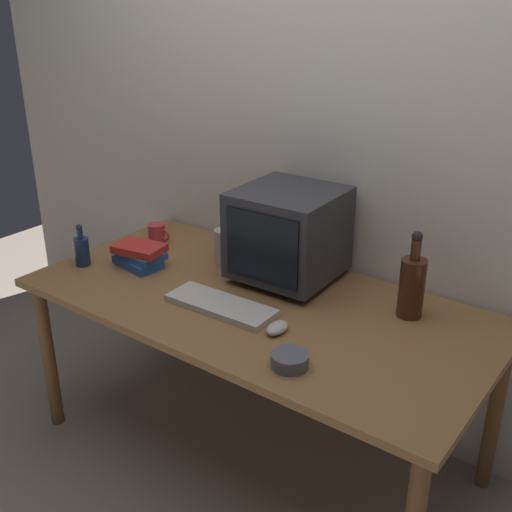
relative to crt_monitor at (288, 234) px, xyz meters
The scene contains 12 objects.
ground_plane 0.93m from the crt_monitor, 87.28° to the right, with size 6.00×6.00×0.00m, color gray.
back_wall 0.44m from the crt_monitor, 87.74° to the left, with size 4.00×0.08×2.50m, color silver.
desk 0.35m from the crt_monitor, 87.28° to the right, with size 1.78×0.87×0.71m.
crt_monitor is the anchor object (origin of this frame).
keyboard 0.40m from the crt_monitor, 98.52° to the right, with size 0.42×0.15×0.02m, color beige.
computer_mouse 0.47m from the crt_monitor, 60.58° to the right, with size 0.06×0.10×0.04m, color beige.
bottle_tall 0.53m from the crt_monitor, ahead, with size 0.09×0.09×0.32m.
bottle_short 0.87m from the crt_monitor, 152.17° to the right, with size 0.06×0.06×0.18m.
book_stack 0.64m from the crt_monitor, 154.22° to the right, with size 0.24×0.17×0.10m.
mug 0.70m from the crt_monitor, behind, with size 0.12×0.08×0.09m.
cd_spindle 0.66m from the crt_monitor, 55.29° to the right, with size 0.12×0.12×0.04m, color #595B66.
metal_canister 0.32m from the crt_monitor, behind, with size 0.09×0.09×0.15m, color #B7B2A8.
Camera 1 is at (1.25, -1.68, 1.81)m, focal length 43.98 mm.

